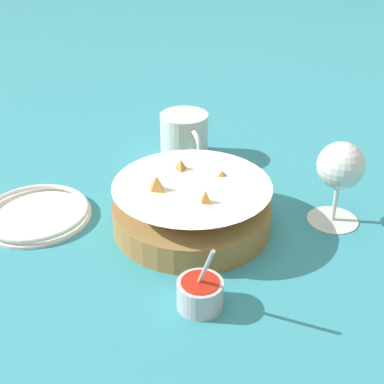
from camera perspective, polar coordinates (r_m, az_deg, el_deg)
ground_plane at (r=0.83m, az=-1.02°, el=-3.28°), size 4.00×4.00×0.00m
food_basket at (r=0.81m, az=-0.05°, el=-1.62°), size 0.24×0.24×0.10m
sauce_cup at (r=0.67m, az=0.87°, el=-10.68°), size 0.07×0.06×0.11m
wine_glass at (r=0.82m, az=15.55°, el=2.38°), size 0.08×0.08×0.13m
beer_mug at (r=1.01m, az=-0.81°, el=5.82°), size 0.13×0.09×0.09m
side_plate at (r=0.88m, az=-16.32°, el=-2.20°), size 0.17×0.17×0.01m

